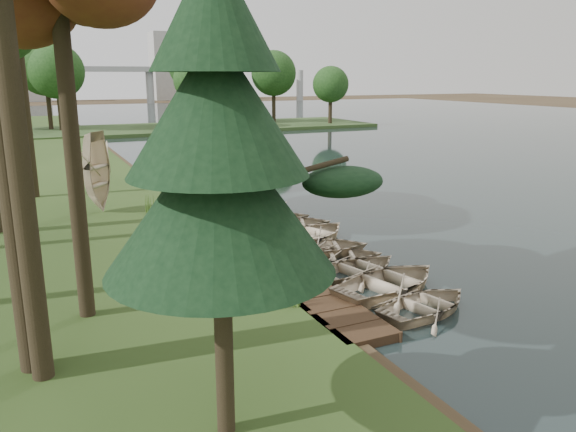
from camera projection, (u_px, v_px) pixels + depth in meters
name	position (u px, v px, depth m)	size (l,w,h in m)	color
ground	(292.00, 251.00, 21.31)	(300.00, 300.00, 0.00)	#3D2F1D
water	(493.00, 148.00, 51.28)	(130.00, 200.00, 0.05)	#1D2828
boardwalk	(253.00, 253.00, 20.61)	(1.60, 16.00, 0.30)	#322113
peninsula	(174.00, 129.00, 68.43)	(50.00, 14.00, 0.45)	#2E451F
far_trees	(143.00, 76.00, 65.55)	(45.60, 5.60, 8.80)	black
bridge	(116.00, 73.00, 129.96)	(95.90, 4.00, 8.60)	#A5A5A0
building_a	(170.00, 66.00, 154.37)	(10.00, 8.00, 18.00)	#A5A5A0
building_b	(32.00, 78.00, 144.99)	(8.00, 8.00, 12.00)	#A5A5A0
rowboat_0	(427.00, 302.00, 15.56)	(2.28, 3.19, 0.66)	#C2AD8D
rowboat_1	(390.00, 279.00, 17.04)	(2.86, 4.01, 0.83)	#C2AD8D
rowboat_2	(359.00, 266.00, 18.47)	(2.39, 3.34, 0.69)	#C2AD8D
rowboat_3	(338.00, 254.00, 19.76)	(2.27, 3.19, 0.66)	#C2AD8D
rowboat_4	(322.00, 245.00, 20.69)	(2.50, 3.50, 0.73)	#C2AD8D
rowboat_5	(311.00, 232.00, 22.21)	(2.82, 3.94, 0.82)	#C2AD8D
rowboat_6	(289.00, 221.00, 24.01)	(2.56, 3.58, 0.74)	#C2AD8D
rowboat_7	(271.00, 216.00, 24.97)	(2.48, 3.48, 0.72)	#C2AD8D
rowboat_8	(262.00, 208.00, 26.39)	(2.59, 3.63, 0.75)	#C2AD8D
rowboat_9	(244.00, 202.00, 27.84)	(2.37, 3.32, 0.69)	#C2AD8D
rowboat_10	(238.00, 197.00, 29.21)	(2.14, 2.99, 0.62)	#2B796B
stored_rowboat	(101.00, 204.00, 26.10)	(2.67, 3.74, 0.78)	#C2AD8D
pine_tree	(218.00, 148.00, 8.83)	(3.80, 3.80, 8.13)	black
reeds_0	(290.00, 289.00, 15.38)	(0.60, 0.60, 0.97)	#3F661E
reeds_1	(173.00, 257.00, 18.28)	(0.60, 0.60, 0.89)	#3F661E
reeds_2	(150.00, 204.00, 25.84)	(0.60, 0.60, 0.90)	#3F661E
reeds_3	(170.00, 196.00, 27.37)	(0.60, 0.60, 0.91)	#3F661E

